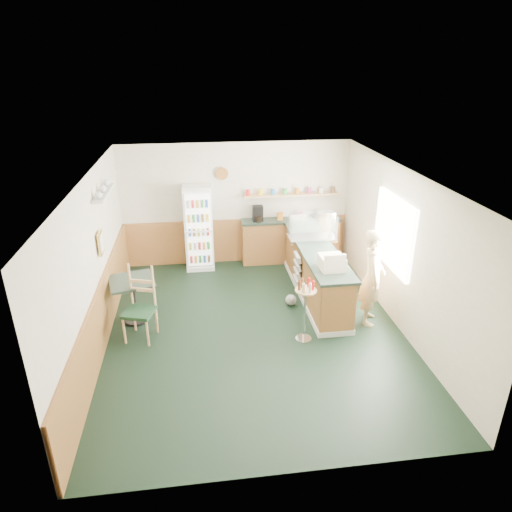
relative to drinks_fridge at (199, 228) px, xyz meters
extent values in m
plane|color=black|center=(0.86, -2.74, -0.92)|extent=(6.00, 6.00, 0.00)
cube|color=beige|center=(0.86, 0.27, 0.43)|extent=(5.00, 0.02, 2.70)
cube|color=beige|center=(-1.65, -2.74, 0.43)|extent=(0.02, 6.00, 2.70)
cube|color=beige|center=(3.37, -2.74, 0.43)|extent=(0.02, 6.00, 2.70)
cube|color=white|center=(0.86, -2.74, 1.79)|extent=(5.00, 6.00, 0.02)
cube|color=#A96536|center=(0.86, 0.23, -0.42)|extent=(4.98, 0.05, 1.00)
cube|color=#A96536|center=(-1.61, -2.74, -0.42)|extent=(0.05, 5.98, 1.00)
cube|color=white|center=(3.32, -2.44, 0.63)|extent=(0.06, 1.45, 1.25)
cube|color=gold|center=(-1.59, -2.24, 0.63)|extent=(0.03, 0.32, 0.38)
cube|color=silver|center=(-1.54, -1.74, 1.33)|extent=(0.18, 1.20, 0.03)
cylinder|color=brown|center=(0.56, 0.20, 1.13)|extent=(0.26, 0.04, 0.26)
cube|color=#A96536|center=(2.21, -1.67, -0.45)|extent=(0.60, 2.95, 0.95)
cube|color=silver|center=(2.21, -1.67, -0.87)|extent=(0.64, 2.97, 0.10)
cube|color=#29382D|center=(2.21, -1.67, 0.06)|extent=(0.68, 3.01, 0.05)
cube|color=#A96536|center=(2.06, 0.06, -0.45)|extent=(2.20, 0.38, 0.95)
cube|color=#29382D|center=(2.06, 0.06, 0.06)|extent=(2.24, 0.42, 0.05)
cube|color=tan|center=(2.06, 0.14, 0.63)|extent=(2.10, 0.22, 0.04)
cube|color=black|center=(1.31, 0.06, 0.26)|extent=(0.22, 0.18, 0.34)
cylinder|color=#B2664C|center=(1.11, 0.14, 0.71)|extent=(0.10, 0.10, 0.12)
cylinder|color=#B2664C|center=(1.38, 0.14, 0.71)|extent=(0.10, 0.10, 0.12)
cylinder|color=#B2664C|center=(1.65, 0.14, 0.71)|extent=(0.10, 0.10, 0.12)
cylinder|color=#B2664C|center=(1.92, 0.14, 0.71)|extent=(0.10, 0.10, 0.12)
cylinder|color=#B2664C|center=(2.19, 0.14, 0.71)|extent=(0.10, 0.10, 0.12)
cylinder|color=#B2664C|center=(2.46, 0.14, 0.71)|extent=(0.10, 0.10, 0.12)
cylinder|color=#B2664C|center=(2.74, 0.14, 0.71)|extent=(0.10, 0.10, 0.12)
cylinder|color=#B2664C|center=(3.01, 0.14, 0.71)|extent=(0.10, 0.10, 0.12)
cube|color=white|center=(0.00, 0.04, 0.00)|extent=(0.61, 0.43, 1.85)
cube|color=white|center=(0.00, -0.19, 0.01)|extent=(0.51, 0.02, 1.63)
cube|color=silver|center=(0.00, -0.26, 0.01)|extent=(0.55, 0.02, 1.69)
cube|color=silver|center=(2.21, -1.22, 0.12)|extent=(0.92, 0.48, 0.06)
cube|color=silver|center=(2.21, -1.22, 0.38)|extent=(0.90, 0.46, 0.46)
cube|color=beige|center=(2.21, -2.59, 0.20)|extent=(0.41, 0.43, 0.23)
imported|color=tan|center=(2.91, -2.72, -0.06)|extent=(0.58, 0.68, 1.73)
cylinder|color=silver|center=(1.64, -3.14, -0.91)|extent=(0.27, 0.27, 0.02)
cylinder|color=silver|center=(1.64, -3.14, -0.46)|extent=(0.04, 0.04, 0.91)
cylinder|color=tan|center=(1.64, -3.14, 0.00)|extent=(0.35, 0.35, 0.02)
cylinder|color=red|center=(1.74, -3.15, 0.08)|extent=(0.05, 0.05, 0.15)
cylinder|color=red|center=(1.70, -3.05, 0.08)|extent=(0.05, 0.05, 0.15)
cylinder|color=red|center=(1.60, -3.04, 0.08)|extent=(0.05, 0.05, 0.15)
cylinder|color=red|center=(1.53, -3.12, 0.08)|extent=(0.05, 0.05, 0.15)
cylinder|color=red|center=(1.57, -3.22, 0.08)|extent=(0.05, 0.05, 0.15)
cylinder|color=red|center=(1.68, -3.23, 0.08)|extent=(0.05, 0.05, 0.15)
cube|color=black|center=(1.87, -1.61, -0.67)|extent=(0.05, 0.40, 0.03)
cube|color=beige|center=(1.85, -1.61, -0.60)|extent=(0.09, 0.37, 0.14)
cube|color=black|center=(1.87, -1.61, -0.51)|extent=(0.05, 0.40, 0.03)
cube|color=beige|center=(1.85, -1.61, -0.44)|extent=(0.09, 0.37, 0.14)
cube|color=black|center=(1.87, -1.61, -0.34)|extent=(0.05, 0.40, 0.03)
cube|color=beige|center=(1.85, -1.61, -0.27)|extent=(0.09, 0.37, 0.14)
cube|color=black|center=(1.87, -1.61, -0.18)|extent=(0.05, 0.40, 0.03)
cube|color=beige|center=(1.85, -1.61, -0.11)|extent=(0.09, 0.37, 0.14)
cylinder|color=black|center=(-1.19, -2.17, -0.90)|extent=(0.42, 0.42, 0.04)
cylinder|color=black|center=(-1.19, -2.17, -0.52)|extent=(0.08, 0.08, 0.74)
cube|color=#29382D|center=(-1.19, -2.17, -0.13)|extent=(0.90, 0.90, 0.04)
cube|color=#15311C|center=(-1.04, -2.74, -0.42)|extent=(0.59, 0.59, 0.06)
cylinder|color=tan|center=(-1.24, -2.94, -0.68)|extent=(0.04, 0.04, 0.49)
cylinder|color=tan|center=(-0.84, -2.94, -0.68)|extent=(0.04, 0.04, 0.49)
cylinder|color=tan|center=(-1.24, -2.54, -0.68)|extent=(0.04, 0.04, 0.49)
cylinder|color=tan|center=(-0.84, -2.54, -0.68)|extent=(0.04, 0.04, 0.49)
cube|color=tan|center=(-1.04, -2.53, -0.05)|extent=(0.42, 0.17, 0.75)
sphere|color=gray|center=(1.66, -1.98, -0.82)|extent=(0.21, 0.21, 0.21)
sphere|color=gray|center=(1.66, -2.08, -0.73)|extent=(0.12, 0.12, 0.12)
camera|label=1|loc=(0.00, -9.40, 3.39)|focal=32.00mm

